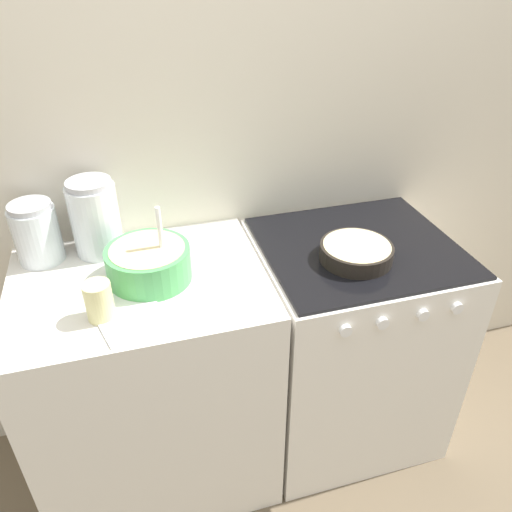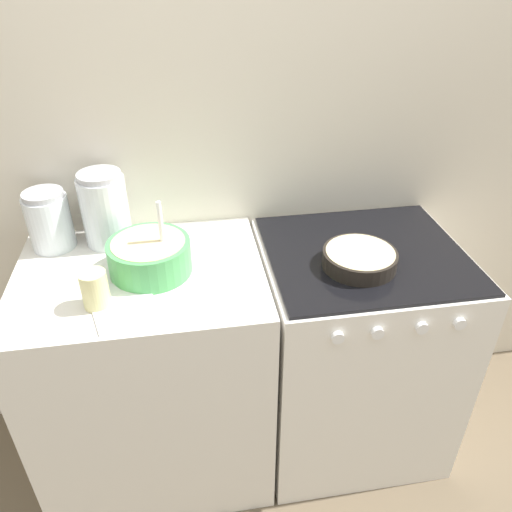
{
  "view_description": "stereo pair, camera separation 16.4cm",
  "coord_description": "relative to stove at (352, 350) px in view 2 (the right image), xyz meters",
  "views": [
    {
      "loc": [
        -0.41,
        -1.05,
        1.88
      ],
      "look_at": [
        -0.03,
        0.28,
        0.99
      ],
      "focal_mm": 35.0,
      "sensor_mm": 36.0,
      "label": 1
    },
    {
      "loc": [
        -0.25,
        -1.08,
        1.88
      ],
      "look_at": [
        -0.03,
        0.28,
        0.99
      ],
      "focal_mm": 35.0,
      "sensor_mm": 36.0,
      "label": 2
    }
  ],
  "objects": [
    {
      "name": "ground_plane",
      "position": [
        -0.37,
        -0.32,
        -0.47
      ],
      "size": [
        12.0,
        12.0,
        0.0
      ],
      "primitive_type": "plane",
      "color": "brown"
    },
    {
      "name": "wall_back",
      "position": [
        -0.37,
        0.35,
        0.73
      ],
      "size": [
        4.65,
        0.05,
        2.4
      ],
      "color": "beige",
      "rests_on": "ground_plane"
    },
    {
      "name": "countertop_cabinet",
      "position": [
        -0.79,
        0.0,
        0.0
      ],
      "size": [
        0.83,
        0.64,
        0.94
      ],
      "color": "silver",
      "rests_on": "ground_plane"
    },
    {
      "name": "stove",
      "position": [
        0.0,
        0.0,
        0.0
      ],
      "size": [
        0.72,
        0.66,
        0.94
      ],
      "color": "white",
      "rests_on": "ground_plane"
    },
    {
      "name": "mixing_bowl",
      "position": [
        -0.75,
        0.0,
        0.53
      ],
      "size": [
        0.27,
        0.27,
        0.25
      ],
      "color": "#4CA559",
      "rests_on": "countertop_cabinet"
    },
    {
      "name": "baking_pan",
      "position": [
        -0.06,
        -0.08,
        0.5
      ],
      "size": [
        0.25,
        0.25,
        0.06
      ],
      "color": "black",
      "rests_on": "stove"
    },
    {
      "name": "storage_jar_left",
      "position": [
        -1.09,
        0.22,
        0.56
      ],
      "size": [
        0.15,
        0.15,
        0.21
      ],
      "color": "silver",
      "rests_on": "countertop_cabinet"
    },
    {
      "name": "storage_jar_middle",
      "position": [
        -0.9,
        0.22,
        0.58
      ],
      "size": [
        0.16,
        0.16,
        0.27
      ],
      "color": "silver",
      "rests_on": "countertop_cabinet"
    },
    {
      "name": "tin_can",
      "position": [
        -0.9,
        -0.16,
        0.53
      ],
      "size": [
        0.08,
        0.08,
        0.12
      ],
      "color": "beige",
      "rests_on": "countertop_cabinet"
    },
    {
      "name": "recipe_page",
      "position": [
        -0.83,
        -0.17,
        0.47
      ],
      "size": [
        0.24,
        0.28,
        0.01
      ],
      "color": "white",
      "rests_on": "countertop_cabinet"
    }
  ]
}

